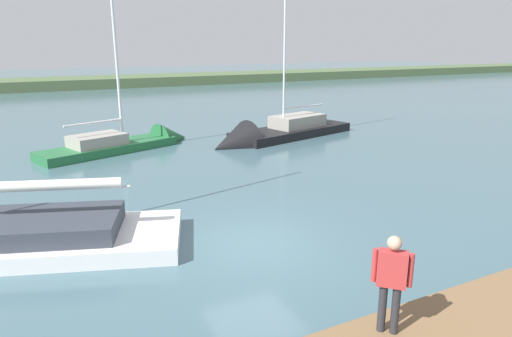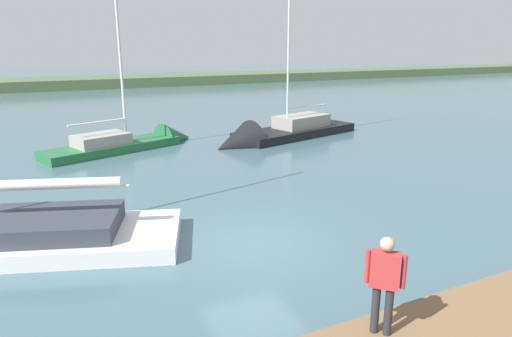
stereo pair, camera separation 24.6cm
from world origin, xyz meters
name	(u,v)px [view 1 (the left image)]	position (x,y,z in m)	size (l,w,h in m)	color
ground_plane	(254,243)	(0.00, 0.00, 0.00)	(200.00, 200.00, 0.00)	#42606B
far_shoreline	(71,88)	(0.00, -51.32, 0.00)	(180.00, 8.00, 2.40)	#4C603D
sailboat_mid_channel	(132,144)	(0.43, -13.64, 0.20)	(8.57, 4.67, 8.84)	#236638
sailboat_far_left	(270,137)	(-7.12, -12.19, 0.16)	(10.10, 4.98, 12.45)	black
person_on_dock	(392,277)	(0.11, 5.40, 1.64)	(0.50, 0.50, 1.77)	#28282D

